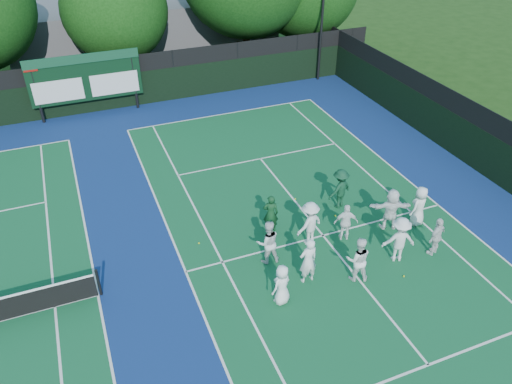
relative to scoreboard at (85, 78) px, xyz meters
name	(u,v)px	position (x,y,z in m)	size (l,w,h in m)	color
ground	(336,251)	(7.01, -15.59, -2.19)	(120.00, 120.00, 0.00)	#19370F
court_apron	(171,276)	(1.01, -14.59, -2.19)	(34.00, 32.00, 0.01)	navy
near_court	(323,236)	(7.01, -14.59, -2.18)	(11.05, 23.85, 0.01)	#104F2A
back_fence	(105,87)	(1.01, 0.41, -0.83)	(34.00, 0.08, 3.00)	black
divider_fence_right	(511,162)	(16.01, -14.59, -0.83)	(0.08, 32.00, 3.00)	black
scoreboard	(85,78)	(0.00, 0.00, 0.00)	(6.00, 0.21, 3.55)	black
clubhouse	(146,31)	(5.01, 8.41, -0.19)	(18.00, 6.00, 4.00)	#56565B
tree_c	(118,12)	(2.73, 3.99, 2.34)	(6.28, 6.28, 7.84)	#311C0D
tennis_ball_0	(280,303)	(4.00, -17.21, -2.16)	(0.07, 0.07, 0.07)	#BFCB17
tennis_ball_2	(404,276)	(8.55, -17.67, -2.16)	(0.07, 0.07, 0.07)	#BFCB17
tennis_ball_3	(199,243)	(2.41, -13.26, -2.16)	(0.07, 0.07, 0.07)	#BFCB17
tennis_ball_4	(295,199)	(7.08, -11.96, -2.16)	(0.07, 0.07, 0.07)	#BFCB17
tennis_ball_5	(335,216)	(8.08, -13.66, -2.16)	(0.07, 0.07, 0.07)	#BFCB17
player_front_0	(282,285)	(4.09, -17.12, -1.43)	(0.74, 0.48, 1.52)	white
player_front_1	(308,261)	(5.32, -16.55, -1.29)	(0.66, 0.43, 1.81)	white
player_front_2	(358,259)	(6.94, -17.08, -1.32)	(0.84, 0.66, 1.74)	white
player_front_3	(399,240)	(8.82, -16.77, -1.28)	(1.18, 0.68, 1.82)	silver
player_front_4	(437,236)	(10.30, -17.00, -1.40)	(0.93, 0.39, 1.59)	silver
player_back_0	(268,242)	(4.45, -15.11, -1.32)	(0.85, 0.66, 1.74)	silver
player_back_1	(310,223)	(6.31, -14.72, -1.29)	(1.17, 0.67, 1.80)	silver
player_back_2	(346,222)	(7.68, -15.03, -1.41)	(0.91, 0.38, 1.56)	white
player_back_3	(391,209)	(9.64, -15.07, -1.31)	(1.64, 0.52, 1.77)	white
player_back_4	(419,206)	(10.82, -15.27, -1.34)	(0.83, 0.54, 1.71)	white
coach_left	(271,213)	(5.25, -13.50, -1.37)	(0.60, 0.39, 1.63)	#0F391B
coach_right	(340,189)	(8.54, -13.08, -1.31)	(1.14, 0.66, 1.77)	#103A23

